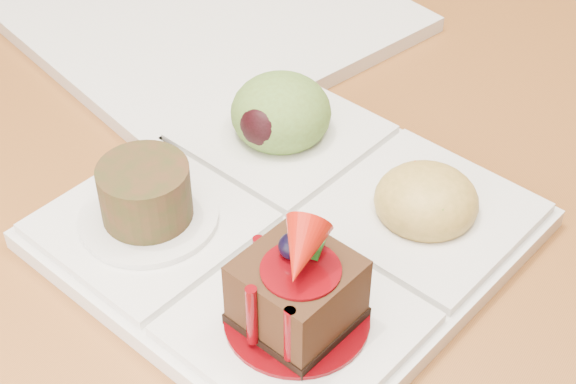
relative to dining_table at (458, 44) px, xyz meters
The scene contains 3 objects.
dining_table is the anchor object (origin of this frame).
sampler_plate 0.36m from the dining_table, 83.32° to the right, with size 0.27×0.27×0.09m.
second_plate 0.24m from the dining_table, 128.91° to the right, with size 0.27×0.27×0.01m, color silver.
Camera 1 is at (0.24, -0.67, 1.11)m, focal length 55.00 mm.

